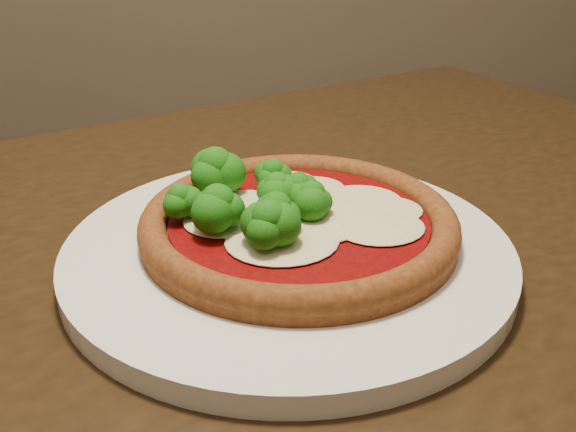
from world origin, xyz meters
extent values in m
cube|color=black|center=(0.16, -0.07, 0.73)|extent=(1.44, 1.18, 0.04)
cylinder|color=black|center=(0.56, 0.46, 0.35)|extent=(0.06, 0.06, 0.71)
cylinder|color=silver|center=(0.22, -0.09, 0.76)|extent=(0.35, 0.35, 0.02)
cylinder|color=brown|center=(0.23, -0.08, 0.77)|extent=(0.25, 0.25, 0.01)
torus|color=brown|center=(0.23, -0.08, 0.78)|extent=(0.25, 0.25, 0.02)
cylinder|color=#750506|center=(0.23, -0.08, 0.78)|extent=(0.20, 0.20, 0.00)
ellipsoid|color=beige|center=(0.21, -0.12, 0.78)|extent=(0.08, 0.08, 0.01)
ellipsoid|color=beige|center=(0.30, -0.08, 0.78)|extent=(0.06, 0.05, 0.00)
ellipsoid|color=beige|center=(0.29, -0.11, 0.78)|extent=(0.07, 0.06, 0.01)
ellipsoid|color=beige|center=(0.19, -0.06, 0.78)|extent=(0.07, 0.06, 0.01)
ellipsoid|color=beige|center=(0.23, -0.01, 0.78)|extent=(0.05, 0.04, 0.00)
ellipsoid|color=beige|center=(0.25, -0.03, 0.78)|extent=(0.06, 0.05, 0.00)
ellipsoid|color=beige|center=(0.17, -0.08, 0.78)|extent=(0.07, 0.06, 0.01)
ellipsoid|color=beige|center=(0.23, -0.08, 0.78)|extent=(0.12, 0.11, 0.01)
ellipsoid|color=beige|center=(0.28, -0.06, 0.78)|extent=(0.07, 0.06, 0.01)
ellipsoid|color=beige|center=(0.21, -0.12, 0.78)|extent=(0.08, 0.07, 0.01)
ellipsoid|color=#238915|center=(0.21, -0.11, 0.80)|extent=(0.04, 0.04, 0.04)
ellipsoid|color=#238915|center=(0.24, -0.09, 0.80)|extent=(0.04, 0.04, 0.03)
ellipsoid|color=#238915|center=(0.20, -0.13, 0.81)|extent=(0.05, 0.05, 0.04)
ellipsoid|color=#238915|center=(0.23, -0.07, 0.80)|extent=(0.04, 0.04, 0.03)
ellipsoid|color=#238915|center=(0.16, -0.10, 0.81)|extent=(0.05, 0.05, 0.04)
ellipsoid|color=#238915|center=(0.21, -0.07, 0.80)|extent=(0.04, 0.04, 0.03)
ellipsoid|color=#238915|center=(0.17, -0.03, 0.81)|extent=(0.05, 0.05, 0.04)
ellipsoid|color=#238915|center=(0.14, -0.07, 0.80)|extent=(0.03, 0.03, 0.03)
ellipsoid|color=#238915|center=(0.24, -0.07, 0.80)|extent=(0.03, 0.03, 0.03)
ellipsoid|color=#238915|center=(0.21, -0.03, 0.80)|extent=(0.03, 0.03, 0.03)
camera|label=1|loc=(0.15, -0.53, 1.01)|focal=40.00mm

